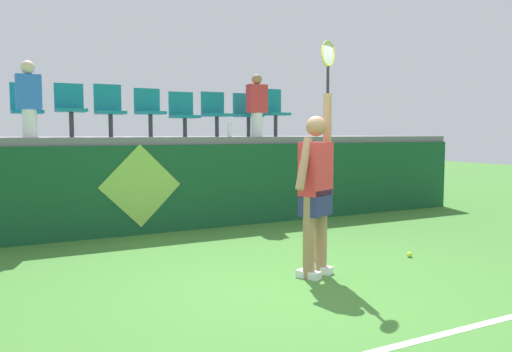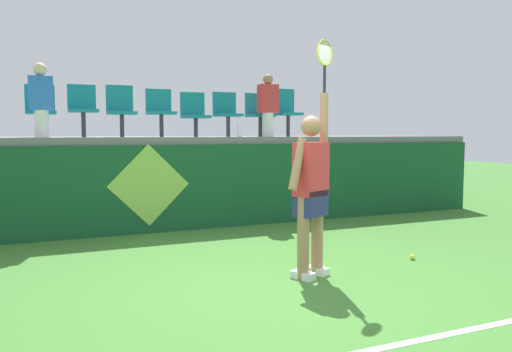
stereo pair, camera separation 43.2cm
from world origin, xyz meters
name	(u,v)px [view 2 (the right image)]	position (x,y,z in m)	size (l,w,h in m)	color
ground_plane	(287,285)	(0.00, 0.00, 0.00)	(40.00, 40.00, 0.00)	#3D752D
court_back_wall	(189,187)	(0.00, 3.42, 0.68)	(11.66, 0.20, 1.37)	#144C28
spectator_platform	(167,140)	(0.00, 4.81, 1.43)	(11.66, 2.89, 0.12)	slate
court_baseline_stripe	(392,346)	(0.00, -1.66, 0.00)	(10.50, 0.08, 0.01)	white
tennis_player	(311,187)	(0.39, 0.19, 0.98)	(0.70, 0.40, 2.56)	white
tennis_ball	(413,257)	(1.91, 0.32, 0.03)	(0.07, 0.07, 0.07)	#D1E533
water_bottle	(239,130)	(0.95, 3.58, 1.60)	(0.08, 0.08, 0.23)	white
stadium_chair_0	(40,108)	(-2.16, 4.14, 1.95)	(0.44, 0.42, 0.83)	#38383D
stadium_chair_1	(83,107)	(-1.54, 4.14, 1.97)	(0.44, 0.42, 0.85)	#38383D
stadium_chair_2	(121,108)	(-0.94, 4.14, 1.96)	(0.44, 0.42, 0.86)	#38383D
stadium_chair_3	(160,109)	(-0.28, 4.14, 1.95)	(0.44, 0.42, 0.82)	#38383D
stadium_chair_4	(194,113)	(0.33, 4.14, 1.91)	(0.44, 0.42, 0.78)	#38383D
stadium_chair_5	(227,112)	(0.93, 4.14, 1.94)	(0.44, 0.42, 0.80)	#38383D
stadium_chair_6	(259,112)	(1.56, 4.14, 1.94)	(0.44, 0.42, 0.80)	#38383D
stadium_chair_7	(286,110)	(2.14, 4.15, 1.99)	(0.44, 0.42, 0.90)	#38383D
spectator_0	(41,99)	(-2.16, 3.70, 2.06)	(0.34, 0.20, 1.10)	white
spectator_1	(268,104)	(1.56, 3.74, 2.06)	(0.34, 0.20, 1.10)	white
wall_signage_mount	(150,233)	(-0.68, 3.31, 0.00)	(1.27, 0.01, 1.39)	#144C28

